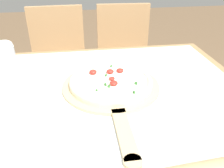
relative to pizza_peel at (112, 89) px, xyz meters
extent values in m
cube|color=#A87F51|center=(-0.01, -0.04, -0.03)|extent=(1.11, 0.98, 0.03)
cylinder|color=#A87F51|center=(-0.52, 0.40, -0.41)|extent=(0.06, 0.06, 0.74)
cylinder|color=#A87F51|center=(0.49, 0.40, -0.41)|extent=(0.06, 0.06, 0.74)
cube|color=silver|center=(-0.01, -0.04, -0.01)|extent=(1.03, 0.90, 0.00)
cylinder|color=#D6B784|center=(0.00, 0.02, 0.00)|extent=(0.37, 0.37, 0.01)
cube|color=#D6B784|center=(0.00, -0.25, 0.00)|extent=(0.04, 0.22, 0.01)
cylinder|color=#D6B784|center=(0.00, -0.36, 0.00)|extent=(0.05, 0.05, 0.01)
cylinder|color=beige|center=(0.00, 0.02, 0.01)|extent=(0.32, 0.32, 0.02)
torus|color=beige|center=(0.00, 0.02, 0.02)|extent=(0.32, 0.32, 0.02)
cylinder|color=white|center=(0.00, 0.02, 0.02)|extent=(0.28, 0.28, 0.00)
ellipsoid|color=red|center=(0.01, 0.08, 0.03)|extent=(0.03, 0.03, 0.02)
ellipsoid|color=red|center=(0.00, 0.03, 0.03)|extent=(0.02, 0.02, 0.01)
ellipsoid|color=red|center=(-0.06, 0.09, 0.03)|extent=(0.03, 0.03, 0.02)
ellipsoid|color=red|center=(0.01, -0.01, 0.03)|extent=(0.03, 0.03, 0.02)
ellipsoid|color=red|center=(0.05, 0.09, 0.03)|extent=(0.03, 0.03, 0.01)
cube|color=#387533|center=(-0.03, -0.02, 0.03)|extent=(0.01, 0.01, 0.01)
cube|color=#387533|center=(-0.06, -0.05, 0.03)|extent=(0.01, 0.01, 0.01)
cube|color=#387533|center=(0.02, 0.14, 0.03)|extent=(0.01, 0.01, 0.01)
cube|color=#387533|center=(0.09, -0.02, 0.03)|extent=(0.01, 0.01, 0.01)
cube|color=#387533|center=(-0.01, -0.03, 0.03)|extent=(0.01, 0.01, 0.01)
cube|color=#387533|center=(0.07, -0.08, 0.03)|extent=(0.01, 0.01, 0.01)
cube|color=#387533|center=(-0.01, 0.06, 0.03)|extent=(0.01, 0.01, 0.01)
cube|color=tan|center=(-0.25, 0.75, -0.32)|extent=(0.42, 0.42, 0.02)
cube|color=tan|center=(-0.26, 0.93, -0.09)|extent=(0.38, 0.05, 0.44)
cylinder|color=tan|center=(-0.41, 0.58, -0.56)|extent=(0.04, 0.04, 0.45)
cylinder|color=tan|center=(-0.09, 0.60, -0.56)|extent=(0.04, 0.04, 0.45)
cylinder|color=tan|center=(-0.42, 0.90, -0.56)|extent=(0.04, 0.04, 0.45)
cylinder|color=tan|center=(-0.10, 0.91, -0.56)|extent=(0.04, 0.04, 0.45)
cube|color=tan|center=(0.21, 0.75, -0.32)|extent=(0.42, 0.42, 0.02)
cube|color=tan|center=(0.22, 0.93, -0.09)|extent=(0.38, 0.06, 0.44)
cylinder|color=tan|center=(0.04, 0.60, -0.56)|extent=(0.04, 0.04, 0.45)
cylinder|color=tan|center=(0.36, 0.58, -0.56)|extent=(0.04, 0.04, 0.45)
cylinder|color=tan|center=(0.06, 0.92, -0.56)|extent=(0.04, 0.04, 0.45)
cylinder|color=tan|center=(0.38, 0.90, -0.56)|extent=(0.04, 0.04, 0.45)
cylinder|color=#B2B7BC|center=(-0.44, 0.28, 0.04)|extent=(0.08, 0.08, 0.09)
ellipsoid|color=white|center=(-0.44, 0.28, 0.10)|extent=(0.08, 0.08, 0.04)
camera|label=1|loc=(-0.11, -0.76, 0.46)|focal=38.00mm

